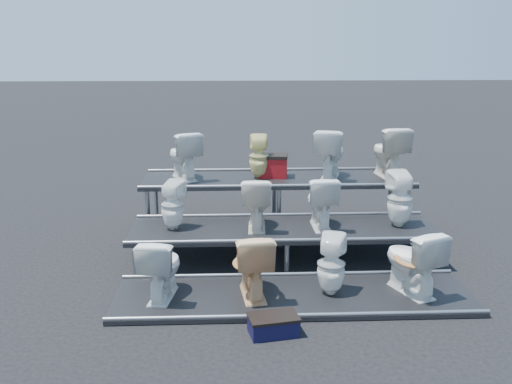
{
  "coord_description": "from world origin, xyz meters",
  "views": [
    {
      "loc": [
        -0.72,
        -7.47,
        2.92
      ],
      "look_at": [
        -0.38,
        0.1,
        0.94
      ],
      "focal_mm": 40.0,
      "sensor_mm": 36.0,
      "label": 1
    }
  ],
  "objects_px": {
    "toilet_8": "(184,155)",
    "red_crate": "(273,167)",
    "toilet_5": "(256,203)",
    "toilet_11": "(389,152)",
    "toilet_1": "(252,264)",
    "step_stool": "(273,326)",
    "toilet_3": "(412,260)",
    "toilet_7": "(400,199)",
    "toilet_6": "(321,202)",
    "toilet_2": "(331,265)",
    "toilet_4": "(173,205)",
    "toilet_0": "(161,267)",
    "toilet_9": "(259,157)",
    "toilet_10": "(330,153)"
  },
  "relations": [
    {
      "from": "toilet_0",
      "to": "red_crate",
      "type": "bearing_deg",
      "value": -110.22
    },
    {
      "from": "toilet_6",
      "to": "toilet_8",
      "type": "bearing_deg",
      "value": -34.15
    },
    {
      "from": "toilet_2",
      "to": "toilet_4",
      "type": "xyz_separation_m",
      "value": [
        -1.96,
        1.3,
        0.38
      ]
    },
    {
      "from": "toilet_7",
      "to": "toilet_8",
      "type": "distance_m",
      "value": 3.35
    },
    {
      "from": "toilet_2",
      "to": "toilet_4",
      "type": "relative_size",
      "value": 1.07
    },
    {
      "from": "toilet_8",
      "to": "toilet_11",
      "type": "distance_m",
      "value": 3.23
    },
    {
      "from": "toilet_10",
      "to": "step_stool",
      "type": "bearing_deg",
      "value": 88.76
    },
    {
      "from": "toilet_9",
      "to": "toilet_2",
      "type": "bearing_deg",
      "value": 106.98
    },
    {
      "from": "toilet_1",
      "to": "toilet_7",
      "type": "relative_size",
      "value": 1.01
    },
    {
      "from": "toilet_11",
      "to": "toilet_6",
      "type": "bearing_deg",
      "value": 38.7
    },
    {
      "from": "toilet_1",
      "to": "toilet_10",
      "type": "distance_m",
      "value": 3.03
    },
    {
      "from": "toilet_5",
      "to": "toilet_11",
      "type": "distance_m",
      "value": 2.56
    },
    {
      "from": "toilet_7",
      "to": "toilet_11",
      "type": "bearing_deg",
      "value": -104.08
    },
    {
      "from": "toilet_8",
      "to": "red_crate",
      "type": "bearing_deg",
      "value": 159.77
    },
    {
      "from": "toilet_5",
      "to": "toilet_10",
      "type": "distance_m",
      "value": 1.84
    },
    {
      "from": "toilet_11",
      "to": "toilet_2",
      "type": "bearing_deg",
      "value": 55.76
    },
    {
      "from": "toilet_5",
      "to": "toilet_11",
      "type": "xyz_separation_m",
      "value": [
        2.16,
        1.3,
        0.45
      ]
    },
    {
      "from": "toilet_4",
      "to": "toilet_10",
      "type": "distance_m",
      "value": 2.73
    },
    {
      "from": "toilet_1",
      "to": "step_stool",
      "type": "bearing_deg",
      "value": 96.61
    },
    {
      "from": "toilet_8",
      "to": "toilet_1",
      "type": "bearing_deg",
      "value": 87.28
    },
    {
      "from": "toilet_4",
      "to": "toilet_7",
      "type": "distance_m",
      "value": 3.12
    },
    {
      "from": "toilet_2",
      "to": "toilet_10",
      "type": "height_order",
      "value": "toilet_10"
    },
    {
      "from": "toilet_5",
      "to": "toilet_6",
      "type": "bearing_deg",
      "value": -177.29
    },
    {
      "from": "toilet_1",
      "to": "toilet_5",
      "type": "height_order",
      "value": "toilet_5"
    },
    {
      "from": "toilet_1",
      "to": "red_crate",
      "type": "height_order",
      "value": "red_crate"
    },
    {
      "from": "toilet_2",
      "to": "toilet_8",
      "type": "bearing_deg",
      "value": -34.43
    },
    {
      "from": "toilet_8",
      "to": "step_stool",
      "type": "height_order",
      "value": "toilet_8"
    },
    {
      "from": "toilet_9",
      "to": "red_crate",
      "type": "xyz_separation_m",
      "value": [
        0.23,
        0.07,
        -0.19
      ]
    },
    {
      "from": "toilet_3",
      "to": "toilet_8",
      "type": "distance_m",
      "value": 3.93
    },
    {
      "from": "toilet_7",
      "to": "toilet_10",
      "type": "bearing_deg",
      "value": -66.16
    },
    {
      "from": "toilet_1",
      "to": "toilet_5",
      "type": "bearing_deg",
      "value": -100.69
    },
    {
      "from": "toilet_1",
      "to": "toilet_3",
      "type": "distance_m",
      "value": 1.88
    },
    {
      "from": "toilet_6",
      "to": "toilet_11",
      "type": "relative_size",
      "value": 0.9
    },
    {
      "from": "toilet_0",
      "to": "toilet_2",
      "type": "relative_size",
      "value": 1.01
    },
    {
      "from": "toilet_7",
      "to": "step_stool",
      "type": "distance_m",
      "value": 2.96
    },
    {
      "from": "toilet_0",
      "to": "toilet_9",
      "type": "bearing_deg",
      "value": -106.95
    },
    {
      "from": "toilet_1",
      "to": "toilet_9",
      "type": "xyz_separation_m",
      "value": [
        0.21,
        2.6,
        0.75
      ]
    },
    {
      "from": "toilet_3",
      "to": "toilet_7",
      "type": "relative_size",
      "value": 1.02
    },
    {
      "from": "toilet_0",
      "to": "step_stool",
      "type": "relative_size",
      "value": 1.49
    },
    {
      "from": "toilet_3",
      "to": "red_crate",
      "type": "bearing_deg",
      "value": -83.15
    },
    {
      "from": "toilet_0",
      "to": "toilet_4",
      "type": "xyz_separation_m",
      "value": [
        0.02,
        1.3,
        0.37
      ]
    },
    {
      "from": "toilet_0",
      "to": "toilet_3",
      "type": "relative_size",
      "value": 0.93
    },
    {
      "from": "toilet_1",
      "to": "toilet_5",
      "type": "relative_size",
      "value": 1.09
    },
    {
      "from": "toilet_11",
      "to": "step_stool",
      "type": "distance_m",
      "value": 4.18
    },
    {
      "from": "toilet_7",
      "to": "toilet_9",
      "type": "relative_size",
      "value": 1.13
    },
    {
      "from": "toilet_10",
      "to": "step_stool",
      "type": "relative_size",
      "value": 1.59
    },
    {
      "from": "toilet_0",
      "to": "toilet_1",
      "type": "distance_m",
      "value": 1.05
    },
    {
      "from": "step_stool",
      "to": "toilet_9",
      "type": "bearing_deg",
      "value": 78.93
    },
    {
      "from": "toilet_2",
      "to": "toilet_6",
      "type": "height_order",
      "value": "toilet_6"
    },
    {
      "from": "toilet_7",
      "to": "toilet_1",
      "type": "bearing_deg",
      "value": 25.31
    }
  ]
}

